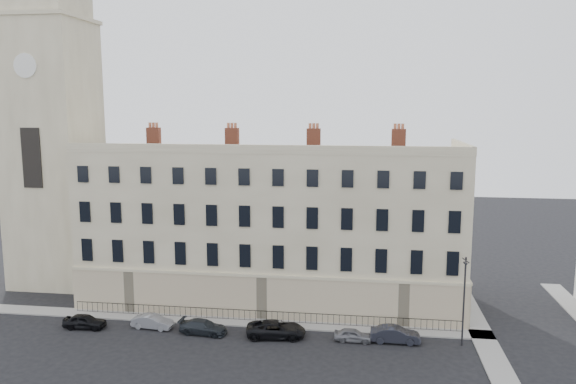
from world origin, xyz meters
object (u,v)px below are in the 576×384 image
car_d (276,329)px  car_e (353,335)px  car_c (203,327)px  streetlamp (464,297)px  car_a (85,321)px  car_b (153,322)px  car_f (395,335)px

car_d → car_e: 6.39m
car_c → streetlamp: size_ratio=0.56×
car_a → car_c: 10.56m
car_c → streetlamp: (21.33, 0.51, 3.48)m
car_c → car_b: bearing=88.7°
car_a → car_b: (5.84, 0.81, -0.03)m
car_a → streetlamp: (31.89, 0.79, 3.45)m
car_c → streetlamp: 21.62m
car_c → car_d: (6.23, 0.16, 0.09)m
car_b → car_d: size_ratio=0.73×
car_b → car_d: (10.94, -0.38, 0.09)m
car_c → car_f: 16.05m
car_c → car_e: bearing=-83.9°
car_c → streetlamp: streetlamp is taller
car_e → streetlamp: (8.71, 0.30, 3.54)m
car_d → car_c: bearing=85.2°
car_b → car_c: size_ratio=0.87×
car_d → car_a: bearing=85.3°
car_e → car_f: bearing=-84.0°
car_f → streetlamp: 6.29m
car_d → car_f: bearing=-94.4°
car_e → streetlamp: bearing=-86.4°
car_d → car_e: bearing=-95.8°
car_d → streetlamp: streetlamp is taller
car_c → car_d: size_ratio=0.83×
car_b → car_e: bearing=-86.0°
car_e → streetlamp: size_ratio=0.43×
car_a → car_b: 5.90m
car_b → car_d: 10.95m
car_a → car_e: size_ratio=1.17×
car_b → streetlamp: size_ratio=0.49×
car_b → streetlamp: streetlamp is taller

